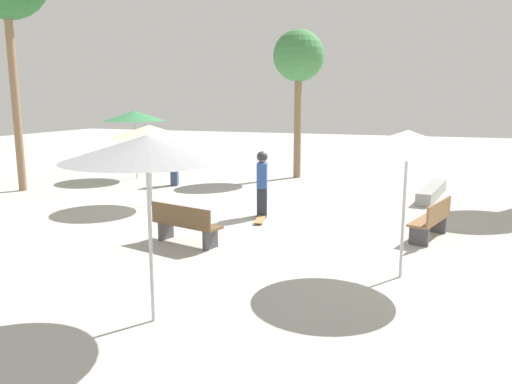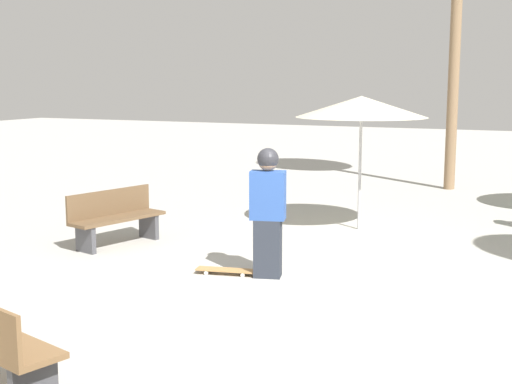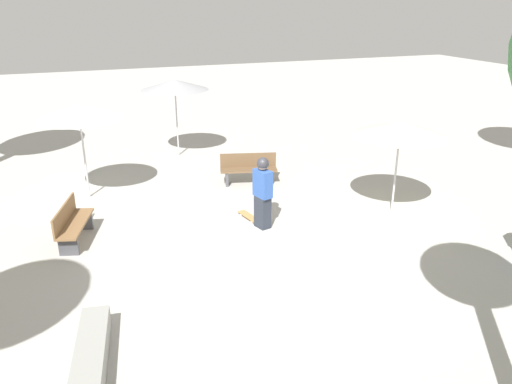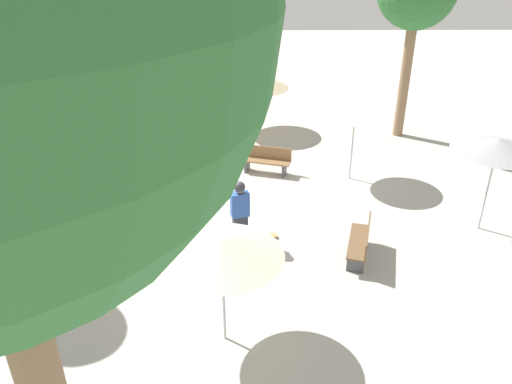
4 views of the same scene
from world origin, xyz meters
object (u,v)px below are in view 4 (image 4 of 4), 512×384
(bench_near, at_px, (361,242))
(shade_umbrella_grey, at_px, (498,145))
(shade_umbrella_cream, at_px, (222,247))
(skateboard, at_px, (262,237))
(skater_main, at_px, (240,210))
(shade_umbrella_tan, at_px, (254,81))
(bench_far, at_px, (266,160))
(bystander_watching, at_px, (29,349))
(concrete_ledge, at_px, (117,168))
(shade_umbrella_white, at_px, (356,109))

(bench_near, relative_size, shade_umbrella_grey, 0.66)
(shade_umbrella_cream, bearing_deg, skateboard, 77.50)
(skater_main, xyz_separation_m, shade_umbrella_tan, (0.42, 8.07, 1.06))
(shade_umbrella_tan, distance_m, shade_umbrella_grey, 9.52)
(skater_main, relative_size, bench_far, 1.02)
(bystander_watching, bearing_deg, concrete_ledge, -103.45)
(skateboard, xyz_separation_m, shade_umbrella_grey, (5.75, 0.45, 2.30))
(shade_umbrella_grey, bearing_deg, skateboard, -175.50)
(shade_umbrella_tan, height_order, shade_umbrella_grey, shade_umbrella_grey)
(concrete_ledge, bearing_deg, bystander_watching, -85.83)
(concrete_ledge, distance_m, shade_umbrella_cream, 8.63)
(bench_far, bearing_deg, bench_near, 130.22)
(shade_umbrella_white, xyz_separation_m, shade_umbrella_tan, (-2.99, 4.42, -0.33))
(bench_near, height_order, shade_umbrella_grey, shade_umbrella_grey)
(shade_umbrella_grey, height_order, bystander_watching, shade_umbrella_grey)
(skater_main, height_order, bystander_watching, skater_main)
(bench_far, distance_m, shade_umbrella_grey, 6.84)
(bench_far, distance_m, shade_umbrella_cream, 7.75)
(bystander_watching, bearing_deg, shade_umbrella_tan, -124.84)
(skater_main, relative_size, shade_umbrella_tan, 0.64)
(bench_far, xyz_separation_m, shade_umbrella_tan, (-0.34, 3.95, 1.54))
(shade_umbrella_white, bearing_deg, shade_umbrella_tan, 124.09)
(skater_main, bearing_deg, shade_umbrella_white, 31.88)
(skater_main, xyz_separation_m, shade_umbrella_cream, (-0.24, -3.39, 1.19))
(concrete_ledge, relative_size, bystander_watching, 2.01)
(skateboard, bearing_deg, bench_far, 75.06)
(bench_far, relative_size, shade_umbrella_grey, 0.66)
(shade_umbrella_white, distance_m, shade_umbrella_cream, 7.93)
(concrete_ledge, height_order, bench_far, bench_far)
(concrete_ledge, bearing_deg, skateboard, -40.71)
(concrete_ledge, height_order, shade_umbrella_white, shade_umbrella_white)
(skateboard, xyz_separation_m, shade_umbrella_tan, (-0.13, 7.94, 1.91))
(skater_main, height_order, shade_umbrella_cream, shade_umbrella_cream)
(shade_umbrella_tan, xyz_separation_m, shade_umbrella_grey, (5.88, -7.48, 0.39))
(skater_main, relative_size, skateboard, 2.05)
(bench_near, bearing_deg, concrete_ledge, 70.66)
(bystander_watching, bearing_deg, shade_umbrella_cream, -179.91)
(skateboard, distance_m, shade_umbrella_cream, 4.14)
(bench_far, xyz_separation_m, shade_umbrella_grey, (5.53, -3.53, 1.94))
(shade_umbrella_cream, xyz_separation_m, bystander_watching, (-3.21, -1.03, -1.33))
(skateboard, xyz_separation_m, bench_near, (2.34, -0.83, 0.37))
(skateboard, distance_m, bystander_watching, 6.09)
(bench_far, relative_size, bystander_watching, 1.08)
(bench_far, xyz_separation_m, bystander_watching, (-4.21, -8.53, 0.34))
(concrete_ledge, bearing_deg, skater_main, -45.22)
(bench_near, bearing_deg, shade_umbrella_tan, 30.98)
(shade_umbrella_white, bearing_deg, shade_umbrella_cream, -117.38)
(skateboard, xyz_separation_m, bystander_watching, (-3.99, -4.55, 0.71))
(skater_main, xyz_separation_m, bystander_watching, (-3.45, -4.42, -0.14))
(concrete_ledge, relative_size, shade_umbrella_cream, 1.36)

